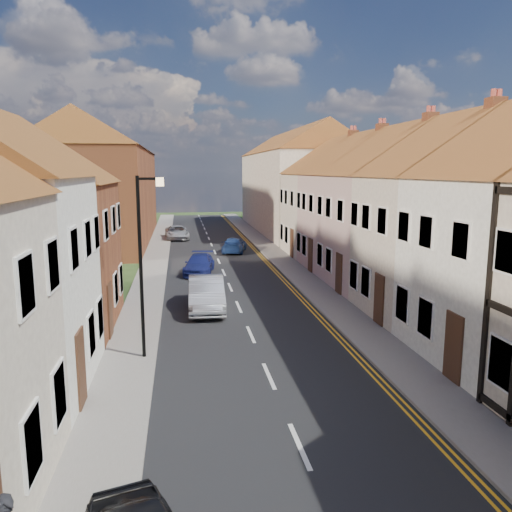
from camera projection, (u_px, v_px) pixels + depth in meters
road at (230, 287)px, 27.09m from camera, size 7.00×90.00×0.02m
pavement_left at (148, 289)px, 26.43m from camera, size 1.80×90.00×0.12m
pavement_right at (309, 284)px, 27.73m from camera, size 1.80×90.00×0.12m
cottage_r_cream_mid at (460, 213)px, 21.37m from camera, size 8.30×5.20×9.00m
cottage_r_pink at (405, 205)px, 26.63m from camera, size 8.30×6.00×9.00m
cottage_r_white_far at (367, 199)px, 31.90m from camera, size 8.30×5.20×9.00m
cottage_r_cream_far at (341, 195)px, 37.16m from camera, size 8.30×6.00×9.00m
cottage_l_pink at (2, 221)px, 18.97m from camera, size 8.30×6.30×8.80m
block_right_far at (295, 180)px, 51.93m from camera, size 8.30×24.20×10.50m
block_left_far at (103, 182)px, 44.30m from camera, size 8.30×24.20×10.50m
lamppost at (143, 256)px, 16.18m from camera, size 0.88×0.15×6.00m
car_mid at (206, 294)px, 22.70m from camera, size 1.69×4.55×1.49m
car_far at (199, 264)px, 30.66m from camera, size 2.25×4.23×1.17m
car_distant at (177, 233)px, 46.04m from camera, size 2.35×4.59×1.24m
car_far_b at (234, 245)px, 38.61m from camera, size 2.48×4.23×1.15m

